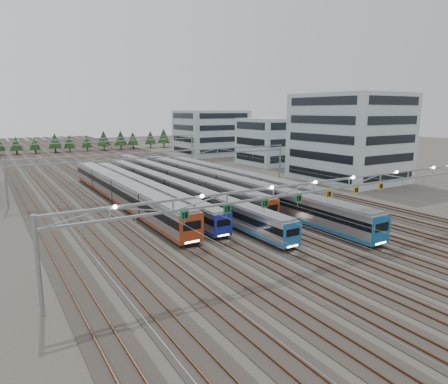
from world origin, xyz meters
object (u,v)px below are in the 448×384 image
train_c (171,188)px  train_e (223,184)px  gantry_far (105,143)px  gantry_near (314,189)px  train_b (144,189)px  gantry_mid (168,159)px  train_f (227,177)px  depot_bldg_mid (270,141)px  train_d (174,178)px  depot_bldg_north (211,133)px  train_a (121,190)px  depot_bldg_south (349,138)px

train_c → train_e: size_ratio=0.96×
train_c → gantry_far: gantry_far is taller
gantry_near → train_b: bearing=100.7°
train_b → gantry_mid: bearing=34.0°
train_e → train_f: bearing=54.0°
train_b → train_e: train_e is taller
gantry_far → depot_bldg_mid: depot_bldg_mid is taller
train_f → train_d: bearing=146.4°
gantry_far → depot_bldg_mid: size_ratio=3.52×
gantry_mid → depot_bldg_north: bearing=53.1°
train_a → depot_bldg_north: depot_bldg_north is taller
train_a → depot_bldg_mid: (52.90, 27.43, 4.42)m
train_b → depot_bldg_mid: (48.40, 26.16, 4.79)m
train_e → depot_bldg_south: (33.27, 0.54, 7.38)m
train_d → gantry_far: gantry_far is taller
gantry_far → depot_bldg_south: depot_bldg_south is taller
gantry_near → depot_bldg_north: size_ratio=2.56×
train_e → gantry_near: size_ratio=1.22×
train_f → depot_bldg_north: bearing=63.3°
train_e → gantry_near: 31.48m
train_a → gantry_far: 52.21m
train_b → depot_bldg_mid: 55.22m
train_e → depot_bldg_south: 34.08m
depot_bldg_mid → depot_bldg_north: (-1.99, 31.26, 1.11)m
depot_bldg_south → train_a: bearing=176.2°
train_a → train_c: (9.00, -0.58, -0.36)m
train_e → gantry_mid: gantry_mid is taller
gantry_near → gantry_mid: bearing=89.9°
gantry_mid → depot_bldg_south: size_ratio=2.56×
gantry_near → gantry_far: bearing=90.0°
train_a → train_f: 22.61m
train_d → depot_bldg_north: (37.41, 50.46, 5.75)m
train_e → train_f: size_ratio=1.25×
train_c → train_f: train_f is taller
depot_bldg_north → train_b: bearing=-128.9°
train_b → train_d: bearing=37.7°
gantry_mid → depot_bldg_north: size_ratio=2.56×
train_a → gantry_mid: 13.32m
train_a → gantry_mid: (11.25, 5.82, 4.11)m
train_e → train_b: bearing=158.8°
train_b → gantry_near: bearing=-79.3°
gantry_near → depot_bldg_north: depot_bldg_north is taller
train_a → gantry_mid: size_ratio=0.95×
train_e → depot_bldg_north: size_ratio=3.12×
gantry_near → depot_bldg_mid: size_ratio=3.52×
train_b → depot_bldg_south: bearing=-5.7°
depot_bldg_north → gantry_far: bearing=-168.8°
train_a → train_e: train_a is taller
train_f → train_b: bearing=-176.9°
train_c → train_d: (4.50, 8.80, 0.14)m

